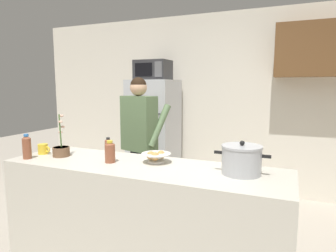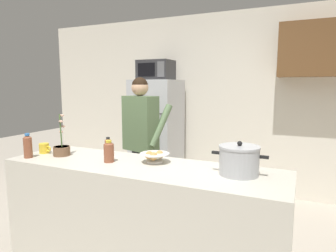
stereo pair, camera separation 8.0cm
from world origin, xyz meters
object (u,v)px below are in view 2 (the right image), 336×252
refrigerator (157,135)px  bottle_near_edge (109,151)px  coffee_mug (44,148)px  bottle_far_corner (108,146)px  bread_bowl (155,157)px  person_near_pot (141,131)px  bottle_mid_counter (28,146)px  potted_orchid (62,149)px  microwave (156,70)px  cooking_pot (239,160)px

refrigerator → bottle_near_edge: bearing=-75.3°
coffee_mug → bottle_far_corner: (0.57, 0.23, 0.03)m
bread_bowl → bottle_near_edge: bottle_near_edge is taller
coffee_mug → bottle_far_corner: bearing=21.7°
person_near_pot → bottle_mid_counter: bearing=-113.5°
refrigerator → person_near_pot: 0.96m
bottle_near_edge → potted_orchid: potted_orchid is taller
refrigerator → bottle_far_corner: 1.68m
microwave → bottle_far_corner: (0.31, -1.62, -0.78)m
person_near_pot → refrigerator: bearing=105.3°
person_near_pot → cooking_pot: person_near_pot is taller
microwave → bottle_mid_counter: size_ratio=2.18×
bottle_far_corner → person_near_pot: bearing=94.8°
person_near_pot → bottle_near_edge: person_near_pot is taller
cooking_pot → bottle_far_corner: cooking_pot is taller
coffee_mug → potted_orchid: bearing=-0.7°
bottle_mid_counter → potted_orchid: (0.21, 0.19, -0.05)m
microwave → bottle_near_edge: microwave is taller
refrigerator → person_near_pot: (0.25, -0.91, 0.21)m
bottle_mid_counter → refrigerator: bearing=83.0°
refrigerator → bread_bowl: refrigerator is taller
coffee_mug → person_near_pot: bearing=62.0°
bread_bowl → potted_orchid: bearing=-172.0°
microwave → bread_bowl: microwave is taller
person_near_pot → bottle_mid_counter: (-0.50, -1.15, -0.01)m
microwave → cooking_pot: bearing=-48.5°
bottle_near_edge → bottle_far_corner: size_ratio=1.16×
coffee_mug → potted_orchid: 0.22m
cooking_pot → coffee_mug: (-1.82, -0.08, -0.06)m
cooking_pot → person_near_pot: bearing=146.3°
refrigerator → bread_bowl: (0.85, -1.74, 0.15)m
bottle_near_edge → bottle_mid_counter: bottle_mid_counter is taller
coffee_mug → potted_orchid: potted_orchid is taller
refrigerator → microwave: (0.00, -0.02, 0.96)m
bottle_near_edge → bottle_mid_counter: size_ratio=0.85×
refrigerator → bottle_near_edge: refrigerator is taller
bottle_near_edge → potted_orchid: 0.54m
person_near_pot → bottle_mid_counter: 1.25m
coffee_mug → bottle_near_edge: 0.76m
bottle_far_corner → microwave: bearing=100.9°
refrigerator → bottle_near_edge: size_ratio=8.81×
bottle_mid_counter → microwave: bearing=82.9°
coffee_mug → bottle_near_edge: bottle_near_edge is taller
microwave → coffee_mug: bearing=-98.1°
bottle_near_edge → potted_orchid: bearing=178.8°
person_near_pot → bottle_near_edge: size_ratio=8.88×
refrigerator → microwave: microwave is taller
microwave → bottle_mid_counter: (-0.25, -2.04, -0.75)m
bottle_mid_counter → bread_bowl: bearing=15.8°
refrigerator → potted_orchid: size_ratio=4.27×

